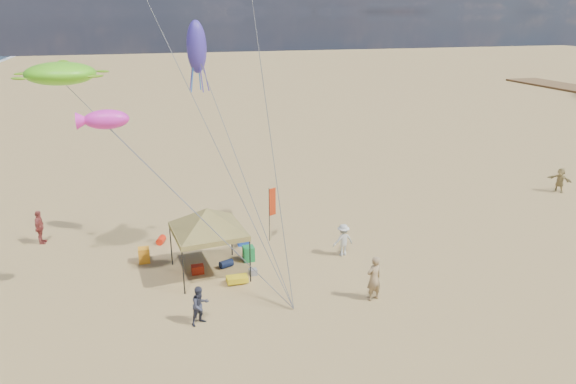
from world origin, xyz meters
name	(u,v)px	position (x,y,z in m)	size (l,w,h in m)	color
ground	(310,314)	(0.00, 0.00, 0.00)	(280.00, 280.00, 0.00)	tan
canopy_tent	(207,211)	(-3.18, 4.50, 2.96)	(5.74, 5.74, 3.56)	black
feather_flag	(272,205)	(0.37, 7.20, 1.90)	(0.40, 0.20, 2.82)	black
cooler_red	(198,269)	(-3.72, 4.61, 0.19)	(0.54, 0.38, 0.38)	#AA210D
cooler_blue	(243,241)	(-1.17, 7.02, 0.19)	(0.54, 0.38, 0.38)	#163DB5
bag_navy	(226,264)	(-2.39, 4.83, 0.18)	(0.36, 0.36, 0.60)	#0D183B
bag_orange	(161,240)	(-5.08, 8.36, 0.18)	(0.36, 0.36, 0.60)	#FF290E
chair_green	(249,254)	(-1.26, 5.24, 0.35)	(0.50, 0.50, 0.70)	#18863C
chair_yellow	(144,255)	(-5.95, 6.43, 0.35)	(0.50, 0.50, 0.70)	orange
crate_grey	(253,272)	(-1.39, 3.78, 0.14)	(0.34, 0.30, 0.28)	gray
beach_cart	(237,279)	(-2.20, 3.22, 0.20)	(0.90, 0.50, 0.24)	yellow
person_near_a	(374,278)	(2.81, 0.36, 0.95)	(0.70, 0.46, 1.91)	tan
person_near_b	(200,305)	(-4.09, 0.55, 0.76)	(0.74, 0.58, 1.53)	#363849
person_near_c	(343,240)	(3.16, 4.53, 0.79)	(1.02, 0.59, 1.58)	silver
person_far_a	(40,227)	(-10.84, 10.05, 0.87)	(1.02, 0.42, 1.74)	#AA4741
person_far_c	(560,180)	(20.07, 9.39, 0.80)	(1.49, 0.47, 1.61)	tan
turtle_kite	(60,74)	(-8.44, 6.00, 8.74)	(2.70, 2.16, 0.90)	#65E31E
fish_kite	(106,119)	(-6.76, 2.88, 7.41)	(1.58, 0.79, 0.70)	#FF2EC9
squid_kite	(197,47)	(-2.89, 7.50, 9.57)	(0.88, 0.88, 2.29)	#4031A5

